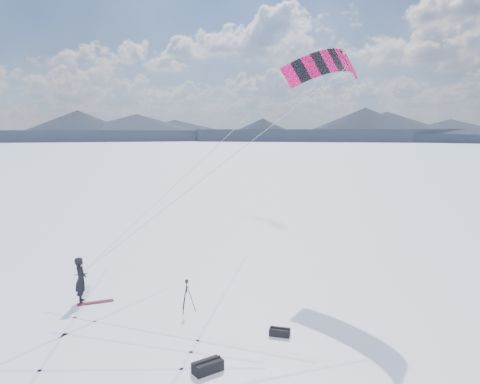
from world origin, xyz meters
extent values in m
plane|color=white|center=(0.00, 0.00, 0.00)|extent=(1800.00, 1800.00, 0.00)
cube|color=black|center=(132.93, 291.08, 2.66)|extent=(155.14, 103.25, 5.33)
cone|color=black|center=(132.93, 291.08, 5.33)|extent=(84.80, 84.80, 8.00)
cube|color=black|center=(45.54, 316.74, 2.66)|extent=(154.88, 65.89, 5.33)
cone|color=black|center=(45.54, 316.74, 5.33)|extent=(72.46, 72.46, 8.00)
cube|color=black|center=(-45.54, 316.74, 2.66)|extent=(154.88, 65.89, 5.33)
cone|color=black|center=(-45.54, 316.74, 5.33)|extent=(72.46, 72.46, 8.00)
cube|color=#A9B6DD|center=(-3.30, -1.70, 0.00)|extent=(3.52, 7.29, 0.01)
cube|color=#A9B6DD|center=(-1.60, 0.60, 0.00)|extent=(6.45, 7.79, 0.01)
cube|color=#A9B6DD|center=(0.10, 2.90, 0.00)|extent=(11.66, 3.07, 0.01)
cube|color=#A9B6DD|center=(1.80, -2.80, 0.00)|extent=(1.27, 5.91, 0.01)
cube|color=#A9B6DD|center=(3.50, -0.50, 0.00)|extent=(6.52, 4.83, 0.01)
cube|color=#A9B6DD|center=(5.20, 1.80, 0.00)|extent=(8.85, 4.87, 0.01)
imported|color=black|center=(-2.65, 3.70, 0.00)|extent=(0.55, 0.75, 1.87)
cube|color=maroon|center=(-2.08, 3.53, 0.02)|extent=(1.43, 0.60, 0.04)
cylinder|color=black|center=(1.71, 2.02, 0.54)|extent=(0.36, 0.03, 1.10)
cylinder|color=black|center=(1.46, 2.17, 0.54)|extent=(0.20, 0.33, 1.10)
cylinder|color=black|center=(1.46, 1.88, 0.54)|extent=(0.21, 0.32, 1.10)
cylinder|color=black|center=(1.54, 2.02, 0.93)|extent=(0.03, 0.03, 0.33)
cube|color=black|center=(1.54, 2.02, 1.14)|extent=(0.07, 0.07, 0.05)
cube|color=black|center=(1.54, 2.02, 1.23)|extent=(0.12, 0.09, 0.09)
cylinder|color=black|center=(1.54, 2.11, 1.23)|extent=(0.07, 0.09, 0.07)
cube|color=black|center=(1.97, -2.59, 0.16)|extent=(0.96, 0.76, 0.33)
cylinder|color=black|center=(1.97, -2.59, 0.35)|extent=(0.77, 0.45, 0.08)
cube|color=black|center=(4.58, -0.55, 0.13)|extent=(0.76, 0.58, 0.25)
cylinder|color=black|center=(4.58, -0.55, 0.27)|extent=(0.62, 0.33, 0.08)
cube|color=#D00751|center=(9.04, 5.17, 9.83)|extent=(0.96, 0.87, 1.32)
cube|color=black|center=(9.16, 5.75, 10.05)|extent=(0.87, 0.89, 1.26)
cube|color=#D00751|center=(9.18, 6.37, 10.22)|extent=(0.82, 0.90, 1.20)
cube|color=black|center=(9.11, 7.01, 10.32)|extent=(0.92, 0.90, 1.14)
cube|color=#D00751|center=(8.94, 7.64, 10.36)|extent=(1.00, 0.90, 1.07)
cube|color=black|center=(8.69, 8.24, 10.32)|extent=(1.08, 0.87, 1.14)
cube|color=#D00751|center=(8.36, 8.80, 10.22)|extent=(1.15, 0.83, 1.20)
cube|color=black|center=(7.96, 9.27, 10.05)|extent=(1.20, 0.76, 1.26)
cube|color=#D00751|center=(7.52, 9.66, 9.83)|extent=(1.24, 0.68, 1.32)
cylinder|color=#91929C|center=(3.20, 4.44, 5.50)|extent=(11.70, 1.50, 8.68)
cylinder|color=#91929C|center=(2.43, 6.68, 5.50)|extent=(10.18, 5.98, 8.68)
cylinder|color=black|center=(-2.65, 3.70, 1.17)|extent=(0.53, 0.21, 0.03)
camera|label=1|loc=(1.00, -15.27, 6.90)|focal=35.00mm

